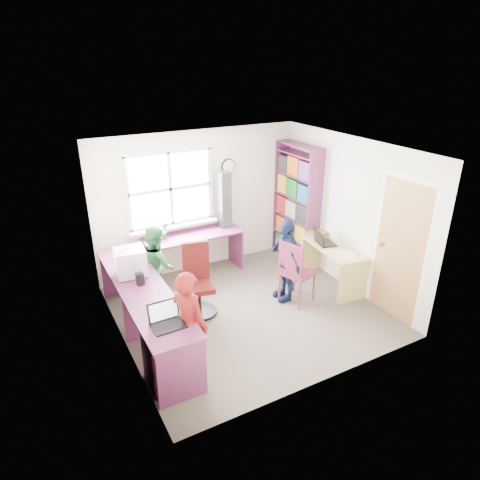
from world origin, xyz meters
The scene contains 19 objects.
room centered at (0.01, 0.10, 1.22)m, with size 3.64×3.44×2.44m.
l_desk centered at (-1.31, -0.28, 0.46)m, with size 2.38×2.95×0.75m.
right_desk centered at (1.59, 0.04, 0.50)m, with size 0.70×1.25×0.69m.
bookshelf centered at (1.65, 1.19, 1.00)m, with size 0.30×1.02×2.10m.
swivel_chair centered at (-0.63, 0.35, 0.46)m, with size 0.59×0.59×1.06m.
wooden_chair centered at (0.74, -0.11, 0.54)m, with size 0.55×0.55×1.00m.
crt_monitor centered at (-1.52, 0.52, 0.94)m, with size 0.42×0.38×0.38m.
laptop_left centered at (-1.50, -0.80, 0.81)m, with size 0.37×0.31×0.25m.
laptop_right centered at (1.50, 0.22, 0.74)m, with size 0.37×0.42×0.24m.
speaker_a centered at (-1.50, 0.20, 0.83)m, with size 0.10×0.10×0.17m.
speaker_b centered at (-1.45, 0.91, 0.85)m, with size 0.12×0.12×0.19m.
cd_tower centered at (0.38, 1.50, 1.23)m, with size 0.21×0.19×0.97m.
game_box centered at (1.64, 0.54, 0.72)m, with size 0.37×0.37×0.06m.
paper_a centered at (-1.40, -0.46, 0.75)m, with size 0.27×0.33×0.00m.
paper_b centered at (1.57, -0.26, 0.69)m, with size 0.33×0.39×0.00m.
potted_plant centered at (-0.73, 1.47, 0.89)m, with size 0.15×0.12×0.28m, color #338033.
person_red centered at (-1.25, -0.83, 0.68)m, with size 0.49×0.32×1.36m, color maroon.
person_green centered at (-1.08, 0.85, 0.62)m, with size 0.61×0.47×1.25m, color #2A6933.
person_navy centered at (0.68, 0.06, 0.65)m, with size 0.76×0.32×1.30m, color #152144.
Camera 1 is at (-2.67, -4.68, 3.52)m, focal length 32.00 mm.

